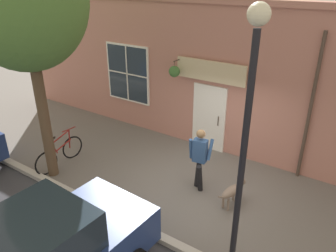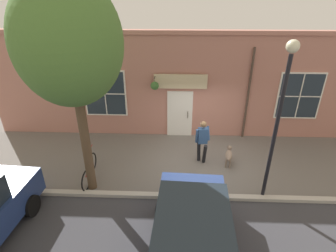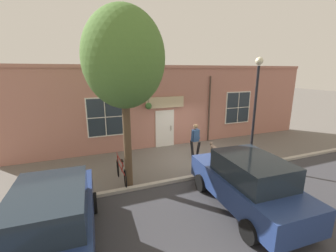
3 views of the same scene
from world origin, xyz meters
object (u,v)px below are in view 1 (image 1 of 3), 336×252
object	(u,v)px
street_lamp	(247,118)
dog_on_leash	(233,190)
leaning_bicycle	(60,153)
street_tree_by_curb	(26,2)
pedestrian_walking	(200,154)

from	to	relation	value
street_lamp	dog_on_leash	bearing A→B (deg)	-156.85
leaning_bicycle	dog_on_leash	bearing A→B (deg)	102.72
leaning_bicycle	street_lamp	size ratio (longest dim) A/B	0.36
street_tree_by_curb	pedestrian_walking	bearing A→B (deg)	114.39
dog_on_leash	leaning_bicycle	world-z (taller)	leaning_bicycle
pedestrian_walking	street_lamp	size ratio (longest dim) A/B	0.36
pedestrian_walking	leaning_bicycle	bearing A→B (deg)	-72.51
dog_on_leash	street_tree_by_curb	size ratio (longest dim) A/B	0.17
dog_on_leash	street_lamp	xyz separation A→B (m)	(1.82, 0.78, 2.73)
pedestrian_walking	street_tree_by_curb	distance (m)	5.34
dog_on_leash	street_lamp	distance (m)	3.37
dog_on_leash	street_lamp	world-z (taller)	street_lamp
street_tree_by_curb	leaning_bicycle	xyz separation A→B (m)	(-0.43, -0.26, -4.16)
pedestrian_walking	street_tree_by_curb	bearing A→B (deg)	-65.61
pedestrian_walking	leaning_bicycle	size ratio (longest dim) A/B	0.98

